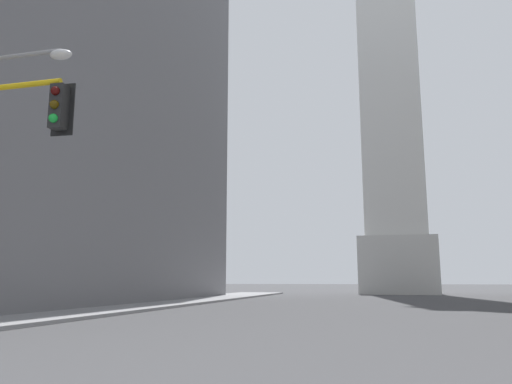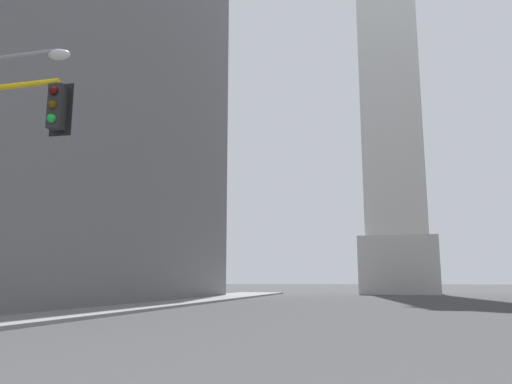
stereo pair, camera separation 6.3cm
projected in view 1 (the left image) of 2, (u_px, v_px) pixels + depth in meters
sidewalk_left at (89, 311)px, 23.96m from camera, size 5.00×70.94×0.15m
obelisk at (386, 39)px, 61.77m from camera, size 8.45×8.45×65.09m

